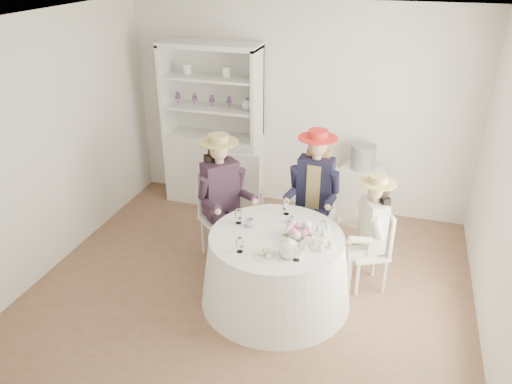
# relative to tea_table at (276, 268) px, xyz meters

# --- Properties ---
(ground) EXTENTS (4.50, 4.50, 0.00)m
(ground) POSITION_rel_tea_table_xyz_m (-0.29, 0.17, -0.37)
(ground) COLOR brown
(ground) RESTS_ON ground
(ceiling) EXTENTS (4.50, 4.50, 0.00)m
(ceiling) POSITION_rel_tea_table_xyz_m (-0.29, 0.17, 2.33)
(ceiling) COLOR white
(ceiling) RESTS_ON wall_back
(wall_back) EXTENTS (4.50, 0.00, 4.50)m
(wall_back) POSITION_rel_tea_table_xyz_m (-0.29, 2.17, 0.98)
(wall_back) COLOR silver
(wall_back) RESTS_ON ground
(wall_front) EXTENTS (4.50, 0.00, 4.50)m
(wall_front) POSITION_rel_tea_table_xyz_m (-0.29, -1.83, 0.98)
(wall_front) COLOR silver
(wall_front) RESTS_ON ground
(wall_left) EXTENTS (0.00, 4.50, 4.50)m
(wall_left) POSITION_rel_tea_table_xyz_m (-2.54, 0.17, 0.98)
(wall_left) COLOR silver
(wall_left) RESTS_ON ground
(wall_right) EXTENTS (0.00, 4.50, 4.50)m
(wall_right) POSITION_rel_tea_table_xyz_m (1.96, 0.17, 0.98)
(wall_right) COLOR silver
(wall_right) RESTS_ON ground
(tea_table) EXTENTS (1.51, 1.51, 0.75)m
(tea_table) POSITION_rel_tea_table_xyz_m (0.00, 0.00, 0.00)
(tea_table) COLOR white
(tea_table) RESTS_ON ground
(hutch) EXTENTS (1.43, 0.85, 2.18)m
(hutch) POSITION_rel_tea_table_xyz_m (-1.40, 1.94, 0.40)
(hutch) COLOR silver
(hutch) RESTS_ON ground
(side_table) EXTENTS (0.59, 0.59, 0.74)m
(side_table) POSITION_rel_tea_table_xyz_m (0.61, 1.92, -0.01)
(side_table) COLOR silver
(side_table) RESTS_ON ground
(hatbox) EXTENTS (0.39, 0.39, 0.30)m
(hatbox) POSITION_rel_tea_table_xyz_m (0.61, 1.92, 0.51)
(hatbox) COLOR black
(hatbox) RESTS_ON side_table
(guest_left) EXTENTS (0.64, 0.62, 1.49)m
(guest_left) POSITION_rel_tea_table_xyz_m (-0.78, 0.59, 0.47)
(guest_left) COLOR silver
(guest_left) RESTS_ON ground
(guest_mid) EXTENTS (0.55, 0.57, 1.51)m
(guest_mid) POSITION_rel_tea_table_xyz_m (0.18, 0.97, 0.48)
(guest_mid) COLOR silver
(guest_mid) RESTS_ON ground
(guest_right) EXTENTS (0.54, 0.49, 1.28)m
(guest_right) POSITION_rel_tea_table_xyz_m (0.85, 0.49, 0.35)
(guest_right) COLOR silver
(guest_right) RESTS_ON ground
(spare_chair) EXTENTS (0.45, 0.45, 1.00)m
(spare_chair) POSITION_rel_tea_table_xyz_m (-0.77, 1.40, 0.16)
(spare_chair) COLOR silver
(spare_chair) RESTS_ON ground
(teacup_a) EXTENTS (0.09, 0.09, 0.07)m
(teacup_a) POSITION_rel_tea_table_xyz_m (-0.30, 0.09, 0.42)
(teacup_a) COLOR white
(teacup_a) RESTS_ON tea_table
(teacup_b) EXTENTS (0.07, 0.07, 0.06)m
(teacup_b) POSITION_rel_tea_table_xyz_m (0.07, 0.28, 0.41)
(teacup_b) COLOR white
(teacup_b) RESTS_ON tea_table
(teacup_c) EXTENTS (0.09, 0.09, 0.07)m
(teacup_c) POSITION_rel_tea_table_xyz_m (0.25, 0.19, 0.41)
(teacup_c) COLOR white
(teacup_c) RESTS_ON tea_table
(flower_bowl) EXTENTS (0.25, 0.25, 0.05)m
(flower_bowl) POSITION_rel_tea_table_xyz_m (0.19, -0.07, 0.40)
(flower_bowl) COLOR white
(flower_bowl) RESTS_ON tea_table
(flower_arrangement) EXTENTS (0.21, 0.21, 0.08)m
(flower_arrangement) POSITION_rel_tea_table_xyz_m (0.20, 0.01, 0.48)
(flower_arrangement) COLOR pink
(flower_arrangement) RESTS_ON tea_table
(table_teapot) EXTENTS (0.26, 0.18, 0.19)m
(table_teapot) POSITION_rel_tea_table_xyz_m (0.20, -0.32, 0.46)
(table_teapot) COLOR white
(table_teapot) RESTS_ON tea_table
(sandwich_plate) EXTENTS (0.24, 0.24, 0.05)m
(sandwich_plate) POSITION_rel_tea_table_xyz_m (0.01, -0.36, 0.39)
(sandwich_plate) COLOR white
(sandwich_plate) RESTS_ON tea_table
(cupcake_stand) EXTENTS (0.23, 0.23, 0.21)m
(cupcake_stand) POSITION_rel_tea_table_xyz_m (0.45, -0.08, 0.46)
(cupcake_stand) COLOR white
(cupcake_stand) RESTS_ON tea_table
(stemware_set) EXTENTS (0.93, 0.89, 0.15)m
(stemware_set) POSITION_rel_tea_table_xyz_m (0.00, 0.00, 0.45)
(stemware_set) COLOR white
(stemware_set) RESTS_ON tea_table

